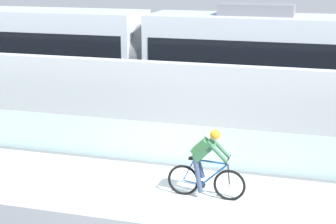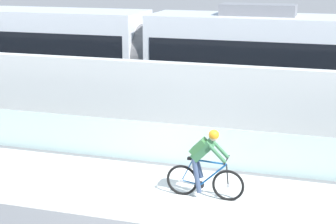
% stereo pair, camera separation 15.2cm
% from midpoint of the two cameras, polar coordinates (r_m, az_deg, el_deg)
% --- Properties ---
extents(ground_plane, '(200.00, 200.00, 0.00)m').
position_cam_midpoint_polar(ground_plane, '(12.48, -0.68, -8.52)').
color(ground_plane, slate).
extents(bike_path_deck, '(32.00, 3.20, 0.01)m').
position_cam_midpoint_polar(bike_path_deck, '(12.48, -0.68, -8.49)').
color(bike_path_deck, silver).
rests_on(bike_path_deck, ground).
extents(glass_parapet, '(32.00, 0.05, 1.08)m').
position_cam_midpoint_polar(glass_parapet, '(13.94, 1.53, -3.53)').
color(glass_parapet, '#ADC6C1').
rests_on(glass_parapet, ground).
extents(concrete_barrier_wall, '(32.00, 0.36, 2.35)m').
position_cam_midpoint_polar(concrete_barrier_wall, '(15.43, 3.26, 0.78)').
color(concrete_barrier_wall, silver).
rests_on(concrete_barrier_wall, ground).
extents(tram_rail_near, '(32.00, 0.08, 0.01)m').
position_cam_midpoint_polar(tram_rail_near, '(18.09, 4.99, -0.91)').
color(tram_rail_near, '#595654').
rests_on(tram_rail_near, ground).
extents(tram_rail_far, '(32.00, 0.08, 0.01)m').
position_cam_midpoint_polar(tram_rail_far, '(19.44, 5.83, 0.23)').
color(tram_rail_far, '#595654').
rests_on(tram_rail_far, ground).
extents(tram, '(22.56, 2.54, 3.81)m').
position_cam_midpoint_polar(tram, '(19.03, -2.54, 5.79)').
color(tram, silver).
rests_on(tram, ground).
extents(cyclist_on_bike, '(1.77, 0.58, 1.61)m').
position_cam_midpoint_polar(cyclist_on_bike, '(11.95, 3.67, -5.51)').
color(cyclist_on_bike, black).
rests_on(cyclist_on_bike, ground).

